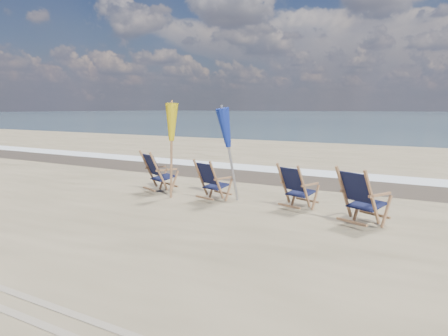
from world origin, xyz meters
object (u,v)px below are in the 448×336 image
object	(u,v)px
beach_chair_3	(372,200)
umbrella_yellow	(171,127)
beach_chair_0	(159,173)
beach_chair_1	(217,182)
umbrella_blue	(231,132)
beach_chair_2	(304,189)

from	to	relation	value
beach_chair_3	umbrella_yellow	bearing A→B (deg)	17.95
beach_chair_0	beach_chair_3	size ratio (longest dim) A/B	0.98
beach_chair_1	umbrella_blue	distance (m)	1.14
beach_chair_0	umbrella_yellow	world-z (taller)	umbrella_yellow
umbrella_yellow	beach_chair_0	bearing A→B (deg)	170.22
beach_chair_0	umbrella_yellow	bearing A→B (deg)	-166.09
beach_chair_0	umbrella_yellow	size ratio (longest dim) A/B	0.48
beach_chair_3	umbrella_blue	world-z (taller)	umbrella_blue
beach_chair_3	umbrella_blue	bearing A→B (deg)	9.38
beach_chair_3	umbrella_yellow	world-z (taller)	umbrella_yellow
beach_chair_0	beach_chair_2	xyz separation A→B (m)	(3.59, 0.12, -0.04)
umbrella_yellow	umbrella_blue	bearing A→B (deg)	14.94
beach_chair_2	umbrella_yellow	xyz separation A→B (m)	(-3.14, -0.20, 1.14)
beach_chair_2	beach_chair_1	bearing A→B (deg)	23.56
beach_chair_1	beach_chair_3	bearing A→B (deg)	-173.51
beach_chair_0	beach_chair_3	world-z (taller)	beach_chair_3
beach_chair_1	beach_chair_3	size ratio (longest dim) A/B	0.89
umbrella_yellow	beach_chair_3	bearing A→B (deg)	-5.70
beach_chair_1	umbrella_yellow	distance (m)	1.68
umbrella_blue	beach_chair_2	bearing A→B (deg)	-5.39
umbrella_blue	beach_chair_3	bearing A→B (deg)	-14.28
beach_chair_0	beach_chair_3	bearing A→B (deg)	-162.38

